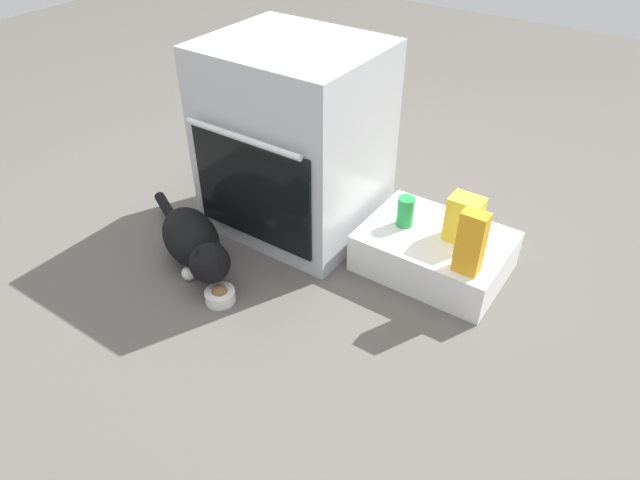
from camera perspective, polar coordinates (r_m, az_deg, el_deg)
ground at (r=2.24m, az=-7.86°, el=-3.44°), size 8.00×8.00×0.00m
oven at (r=2.32m, az=-2.57°, el=9.93°), size 0.65×0.60×0.78m
pantry_cabinet at (r=2.25m, az=11.38°, el=-1.12°), size 0.54×0.40×0.16m
food_bowl at (r=2.12m, az=-10.00°, el=-5.45°), size 0.11×0.11×0.07m
cat at (r=2.24m, az=-12.52°, el=-0.20°), size 0.65×0.36×0.22m
juice_carton at (r=1.98m, az=14.89°, el=-0.27°), size 0.09×0.06×0.24m
soda_can at (r=2.20m, az=8.57°, el=2.84°), size 0.07×0.07×0.12m
snack_bag at (r=2.14m, az=14.24°, el=2.03°), size 0.12×0.09×0.18m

